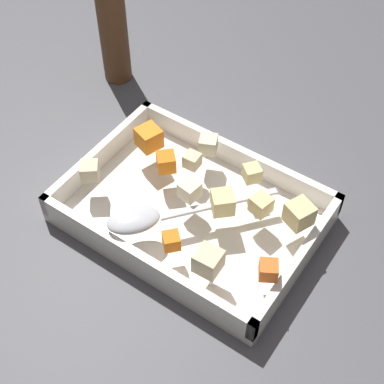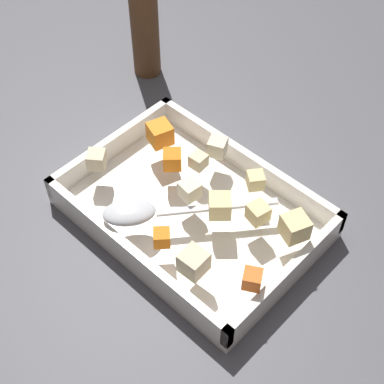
# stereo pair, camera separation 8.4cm
# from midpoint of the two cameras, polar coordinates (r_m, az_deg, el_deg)

# --- Properties ---
(ground_plane) EXTENTS (4.00, 4.00, 0.00)m
(ground_plane) POSITION_cam_midpoint_polar(r_m,az_deg,el_deg) (0.87, 2.86, -4.10)
(ground_plane) COLOR #4C4C51
(baking_dish) EXTENTS (0.36, 0.26, 0.05)m
(baking_dish) POSITION_cam_midpoint_polar(r_m,az_deg,el_deg) (0.87, 2.74, -2.19)
(baking_dish) COLOR white
(baking_dish) RESTS_ON ground_plane
(carrot_chunk_corner_ne) EXTENTS (0.03, 0.03, 0.02)m
(carrot_chunk_corner_ne) POSITION_cam_midpoint_polar(r_m,az_deg,el_deg) (0.76, 9.08, -8.58)
(carrot_chunk_corner_ne) COLOR orange
(carrot_chunk_corner_ne) RESTS_ON baking_dish
(carrot_chunk_mid_right) EXTENTS (0.03, 0.03, 0.02)m
(carrot_chunk_mid_right) POSITION_cam_midpoint_polar(r_m,az_deg,el_deg) (0.78, 0.08, -4.66)
(carrot_chunk_mid_right) COLOR orange
(carrot_chunk_mid_right) RESTS_ON baking_dish
(carrot_chunk_rim_edge) EXTENTS (0.04, 0.04, 0.03)m
(carrot_chunk_rim_edge) POSITION_cam_midpoint_polar(r_m,az_deg,el_deg) (0.91, -0.50, 5.57)
(carrot_chunk_rim_edge) COLOR orange
(carrot_chunk_rim_edge) RESTS_ON baking_dish
(carrot_chunk_corner_se) EXTENTS (0.04, 0.04, 0.03)m
(carrot_chunk_corner_se) POSITION_cam_midpoint_polar(r_m,az_deg,el_deg) (0.87, 0.80, 3.04)
(carrot_chunk_corner_se) COLOR orange
(carrot_chunk_corner_se) RESTS_ON baking_dish
(potato_chunk_far_right) EXTENTS (0.03, 0.03, 0.03)m
(potato_chunk_far_right) POSITION_cam_midpoint_polar(r_m,az_deg,el_deg) (0.82, 9.38, -2.19)
(potato_chunk_far_right) COLOR #E0CC89
(potato_chunk_far_right) RESTS_ON baking_dish
(potato_chunk_front_center) EXTENTS (0.03, 0.03, 0.03)m
(potato_chunk_front_center) POSITION_cam_midpoint_polar(r_m,az_deg,el_deg) (0.76, 3.33, -7.05)
(potato_chunk_front_center) COLOR beige
(potato_chunk_front_center) RESTS_ON baking_dish
(potato_chunk_near_left) EXTENTS (0.04, 0.04, 0.03)m
(potato_chunk_near_left) POSITION_cam_midpoint_polar(r_m,az_deg,el_deg) (0.82, 5.66, -1.52)
(potato_chunk_near_left) COLOR #E0CC89
(potato_chunk_near_left) RESTS_ON baking_dish
(potato_chunk_mid_left) EXTENTS (0.03, 0.03, 0.02)m
(potato_chunk_mid_left) POSITION_cam_midpoint_polar(r_m,az_deg,el_deg) (0.86, 8.99, 0.97)
(potato_chunk_mid_left) COLOR #E0CC89
(potato_chunk_mid_left) RESTS_ON baking_dish
(potato_chunk_heap_side) EXTENTS (0.02, 0.02, 0.02)m
(potato_chunk_heap_side) POSITION_cam_midpoint_polar(r_m,az_deg,el_deg) (0.88, 3.37, 2.90)
(potato_chunk_heap_side) COLOR beige
(potato_chunk_heap_side) RESTS_ON baking_dish
(potato_chunk_far_left) EXTENTS (0.03, 0.03, 0.03)m
(potato_chunk_far_left) POSITION_cam_midpoint_polar(r_m,az_deg,el_deg) (0.83, 2.63, 0.05)
(potato_chunk_far_left) COLOR beige
(potato_chunk_far_left) RESTS_ON baking_dish
(potato_chunk_back_center) EXTENTS (0.04, 0.04, 0.03)m
(potato_chunk_back_center) POSITION_cam_midpoint_polar(r_m,az_deg,el_deg) (0.88, -6.61, 3.01)
(potato_chunk_back_center) COLOR beige
(potato_chunk_back_center) RESTS_ON baking_dish
(potato_chunk_corner_sw) EXTENTS (0.04, 0.04, 0.03)m
(potato_chunk_corner_sw) POSITION_cam_midpoint_polar(r_m,az_deg,el_deg) (0.81, 12.93, -3.53)
(potato_chunk_corner_sw) COLOR #E0CC89
(potato_chunk_corner_sw) RESTS_ON baking_dish
(parsnip_chunk_center) EXTENTS (0.04, 0.04, 0.03)m
(parsnip_chunk_center) POSITION_cam_midpoint_polar(r_m,az_deg,el_deg) (0.90, 5.17, 4.27)
(parsnip_chunk_center) COLOR beige
(parsnip_chunk_center) RESTS_ON baking_dish
(serving_spoon) EXTENTS (0.18, 0.21, 0.02)m
(serving_spoon) POSITION_cam_midpoint_polar(r_m,az_deg,el_deg) (0.81, -2.27, -2.14)
(serving_spoon) COLOR silver
(serving_spoon) RESTS_ON baking_dish
(pepper_mill) EXTENTS (0.05, 0.05, 0.22)m
(pepper_mill) POSITION_cam_midpoint_polar(r_m,az_deg,el_deg) (1.08, -2.36, 15.77)
(pepper_mill) COLOR brown
(pepper_mill) RESTS_ON ground_plane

